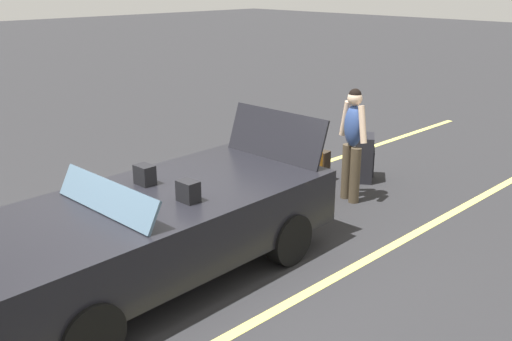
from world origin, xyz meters
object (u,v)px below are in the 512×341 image
suitcase_large_black (364,158)px  suitcase_small_carryon (318,166)px  convertible_car (137,234)px  suitcase_medium_bright (307,171)px  traveler_person (353,139)px

suitcase_large_black → suitcase_small_carryon: size_ratio=1.48×
suitcase_small_carryon → suitcase_large_black: bearing=130.3°
convertible_car → suitcase_small_carryon: (-3.91, -0.83, -0.34)m
convertible_car → suitcase_medium_bright: (-3.43, -0.65, -0.28)m
traveler_person → convertible_car: bearing=16.4°
convertible_car → traveler_person: size_ratio=2.55×
suitcase_large_black → traveler_person: traveler_person is taller
suitcase_large_black → suitcase_medium_bright: bearing=-142.2°
convertible_car → suitcase_medium_bright: 3.50m
convertible_car → suitcase_small_carryon: bearing=-170.3°
suitcase_large_black → suitcase_small_carryon: (0.55, -0.49, -0.12)m
traveler_person → suitcase_medium_bright: bearing=-60.0°
suitcase_large_black → suitcase_medium_bright: 1.08m
traveler_person → suitcase_small_carryon: bearing=-93.1°
suitcase_large_black → convertible_car: bearing=-121.0°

